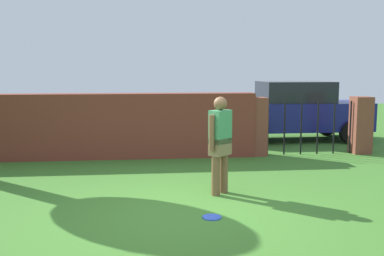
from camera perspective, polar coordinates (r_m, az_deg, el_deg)
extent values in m
plane|color=#3D7528|center=(6.58, -1.60, -10.75)|extent=(40.00, 40.00, 0.00)
cube|color=brown|center=(10.58, -11.53, 0.23)|extent=(7.20, 0.50, 1.51)
cylinder|color=brown|center=(7.36, 3.05, -5.36)|extent=(0.14, 0.14, 0.85)
cylinder|color=brown|center=(7.53, 4.08, -5.08)|extent=(0.14, 0.14, 0.85)
cube|color=olive|center=(7.37, 3.59, -2.37)|extent=(0.41, 0.41, 0.28)
cube|color=#3F8C59|center=(7.32, 3.61, 0.13)|extent=(0.41, 0.41, 0.55)
sphere|color=brown|center=(7.29, 3.64, 3.14)|extent=(0.22, 0.22, 0.22)
cylinder|color=brown|center=(7.16, 2.52, -0.63)|extent=(0.09, 0.09, 0.58)
cylinder|color=brown|center=(7.51, 4.64, -0.27)|extent=(0.09, 0.09, 0.58)
cube|color=brown|center=(10.87, 8.26, 0.19)|extent=(0.44, 0.44, 1.40)
cube|color=brown|center=(11.80, 20.71, 0.35)|extent=(0.44, 0.44, 1.40)
cylinder|color=black|center=(10.95, 9.63, -0.05)|extent=(0.04, 0.04, 1.30)
cylinder|color=black|center=(11.07, 11.71, -0.02)|extent=(0.04, 0.04, 1.30)
cylinder|color=black|center=(11.20, 13.74, 0.01)|extent=(0.04, 0.04, 1.30)
cylinder|color=black|center=(11.35, 15.72, 0.04)|extent=(0.04, 0.04, 1.30)
cylinder|color=black|center=(11.51, 17.64, 0.07)|extent=(0.04, 0.04, 1.30)
cylinder|color=black|center=(11.68, 19.51, 0.09)|extent=(0.04, 0.04, 1.30)
cube|color=navy|center=(13.46, 12.89, 1.54)|extent=(4.22, 1.76, 0.80)
cube|color=#1E2328|center=(13.40, 12.97, 4.52)|extent=(2.02, 1.53, 0.60)
cylinder|color=black|center=(14.79, 16.72, 0.37)|extent=(0.64, 0.23, 0.64)
cylinder|color=black|center=(13.26, 19.64, -0.53)|extent=(0.64, 0.23, 0.64)
cylinder|color=black|center=(13.93, 6.36, 0.22)|extent=(0.64, 0.23, 0.64)
cylinder|color=black|center=(12.29, 8.16, -0.77)|extent=(0.64, 0.23, 0.64)
cylinder|color=blue|center=(6.37, 2.55, -11.28)|extent=(0.27, 0.27, 0.02)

